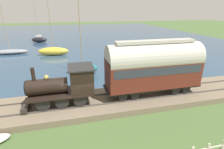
{
  "coord_description": "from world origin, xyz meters",
  "views": [
    {
      "loc": [
        -12.45,
        0.37,
        7.68
      ],
      "look_at": [
        3.77,
        -3.62,
        1.37
      ],
      "focal_mm": 28.0,
      "sensor_mm": 36.0,
      "label": 1
    }
  ],
  "objects_px": {
    "passenger_coach": "(154,65)",
    "sailboat_yellow": "(53,51)",
    "sailboat_black": "(39,39)",
    "steam_locomotive": "(67,84)",
    "rowboat_far_out": "(138,62)",
    "sailboat_gray": "(10,51)",
    "sailboat_teal": "(82,68)",
    "rowboat_near_shore": "(120,67)"
  },
  "relations": [
    {
      "from": "sailboat_gray",
      "to": "rowboat_far_out",
      "type": "xyz_separation_m",
      "value": [
        -11.23,
        -20.12,
        -0.19
      ]
    },
    {
      "from": "sailboat_black",
      "to": "steam_locomotive",
      "type": "bearing_deg",
      "value": -155.46
    },
    {
      "from": "sailboat_teal",
      "to": "rowboat_near_shore",
      "type": "bearing_deg",
      "value": -59.25
    },
    {
      "from": "sailboat_gray",
      "to": "sailboat_teal",
      "type": "distance_m",
      "value": 17.86
    },
    {
      "from": "sailboat_black",
      "to": "rowboat_near_shore",
      "type": "height_order",
      "value": "sailboat_black"
    },
    {
      "from": "steam_locomotive",
      "to": "rowboat_far_out",
      "type": "distance_m",
      "value": 14.52
    },
    {
      "from": "passenger_coach",
      "to": "sailboat_yellow",
      "type": "relative_size",
      "value": 0.94
    },
    {
      "from": "sailboat_yellow",
      "to": "sailboat_black",
      "type": "bearing_deg",
      "value": 25.85
    },
    {
      "from": "rowboat_near_shore",
      "to": "passenger_coach",
      "type": "bearing_deg",
      "value": 140.55
    },
    {
      "from": "sailboat_gray",
      "to": "rowboat_near_shore",
      "type": "distance_m",
      "value": 21.14
    },
    {
      "from": "sailboat_gray",
      "to": "sailboat_yellow",
      "type": "relative_size",
      "value": 1.02
    },
    {
      "from": "steam_locomotive",
      "to": "sailboat_black",
      "type": "xyz_separation_m",
      "value": [
        32.75,
        6.56,
        -1.54
      ]
    },
    {
      "from": "sailboat_black",
      "to": "passenger_coach",
      "type": "bearing_deg",
      "value": -143.97
    },
    {
      "from": "sailboat_gray",
      "to": "sailboat_yellow",
      "type": "height_order",
      "value": "sailboat_gray"
    },
    {
      "from": "sailboat_yellow",
      "to": "rowboat_near_shore",
      "type": "xyz_separation_m",
      "value": [
        -9.71,
        -9.39,
        -0.5
      ]
    },
    {
      "from": "steam_locomotive",
      "to": "sailboat_teal",
      "type": "relative_size",
      "value": 0.56
    },
    {
      "from": "steam_locomotive",
      "to": "rowboat_near_shore",
      "type": "relative_size",
      "value": 2.38
    },
    {
      "from": "steam_locomotive",
      "to": "sailboat_gray",
      "type": "xyz_separation_m",
      "value": [
        21.51,
        10.06,
        -1.81
      ]
    },
    {
      "from": "sailboat_black",
      "to": "sailboat_yellow",
      "type": "bearing_deg",
      "value": -150.16
    },
    {
      "from": "passenger_coach",
      "to": "sailboat_teal",
      "type": "distance_m",
      "value": 10.08
    },
    {
      "from": "sailboat_gray",
      "to": "rowboat_near_shore",
      "type": "xyz_separation_m",
      "value": [
        -12.47,
        -17.07,
        -0.23
      ]
    },
    {
      "from": "sailboat_teal",
      "to": "sailboat_yellow",
      "type": "relative_size",
      "value": 1.1
    },
    {
      "from": "sailboat_teal",
      "to": "steam_locomotive",
      "type": "bearing_deg",
      "value": -171.25
    },
    {
      "from": "steam_locomotive",
      "to": "sailboat_black",
      "type": "relative_size",
      "value": 0.57
    },
    {
      "from": "sailboat_gray",
      "to": "rowboat_far_out",
      "type": "relative_size",
      "value": 4.48
    },
    {
      "from": "sailboat_gray",
      "to": "rowboat_near_shore",
      "type": "height_order",
      "value": "sailboat_gray"
    },
    {
      "from": "passenger_coach",
      "to": "rowboat_far_out",
      "type": "bearing_deg",
      "value": -15.45
    },
    {
      "from": "sailboat_black",
      "to": "rowboat_near_shore",
      "type": "relative_size",
      "value": 4.19
    },
    {
      "from": "sailboat_black",
      "to": "rowboat_near_shore",
      "type": "bearing_deg",
      "value": -137.01
    },
    {
      "from": "steam_locomotive",
      "to": "sailboat_yellow",
      "type": "height_order",
      "value": "sailboat_yellow"
    },
    {
      "from": "rowboat_far_out",
      "to": "sailboat_yellow",
      "type": "bearing_deg",
      "value": 104.22
    },
    {
      "from": "sailboat_teal",
      "to": "sailboat_black",
      "type": "distance_m",
      "value": 25.98
    },
    {
      "from": "sailboat_black",
      "to": "rowboat_far_out",
      "type": "relative_size",
      "value": 4.74
    },
    {
      "from": "passenger_coach",
      "to": "rowboat_far_out",
      "type": "relative_size",
      "value": 4.14
    },
    {
      "from": "sailboat_gray",
      "to": "sailboat_teal",
      "type": "bearing_deg",
      "value": -137.53
    },
    {
      "from": "sailboat_gray",
      "to": "sailboat_black",
      "type": "xyz_separation_m",
      "value": [
        11.24,
        -3.5,
        0.26
      ]
    },
    {
      "from": "steam_locomotive",
      "to": "passenger_coach",
      "type": "distance_m",
      "value": 7.27
    },
    {
      "from": "sailboat_teal",
      "to": "rowboat_near_shore",
      "type": "height_order",
      "value": "sailboat_teal"
    },
    {
      "from": "sailboat_black",
      "to": "rowboat_far_out",
      "type": "distance_m",
      "value": 27.95
    },
    {
      "from": "sailboat_yellow",
      "to": "rowboat_far_out",
      "type": "xyz_separation_m",
      "value": [
        -8.47,
        -12.44,
        -0.47
      ]
    },
    {
      "from": "sailboat_yellow",
      "to": "sailboat_black",
      "type": "distance_m",
      "value": 14.61
    },
    {
      "from": "passenger_coach",
      "to": "sailboat_teal",
      "type": "height_order",
      "value": "sailboat_teal"
    }
  ]
}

